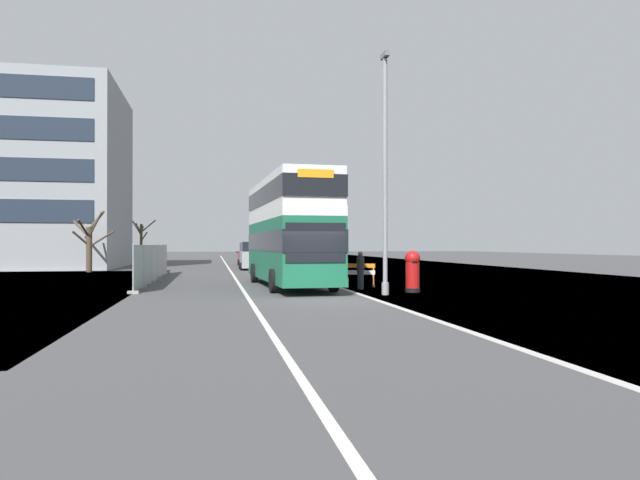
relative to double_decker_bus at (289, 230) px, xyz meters
name	(u,v)px	position (x,y,z in m)	size (l,w,h in m)	color
ground	(335,301)	(0.81, -6.88, -2.74)	(140.00, 280.00, 0.10)	#424244
double_decker_bus	(289,230)	(0.00, 0.00, 0.00)	(3.22, 11.70, 5.06)	#196042
lamppost_foreground	(385,180)	(3.17, -5.29, 1.88)	(0.29, 0.70, 9.64)	gray
red_pillar_postbox	(413,269)	(4.66, -4.30, -1.74)	(0.64, 0.64, 1.74)	black
roadworks_barrier	(359,273)	(3.21, -0.87, -2.02)	(1.59, 0.85, 1.10)	orange
construction_site_fence	(154,263)	(-6.75, 5.55, -1.72)	(0.44, 17.20, 2.03)	#A8AAAD
car_oncoming_near	(253,257)	(-0.47, 18.63, -1.66)	(2.08, 3.83, 2.20)	gray
car_receding_mid	(249,255)	(-0.29, 26.97, -1.69)	(1.94, 4.39, 2.15)	maroon
bare_tree_far_verge_near	(89,242)	(-12.38, 16.89, -0.52)	(3.17, 2.62, 4.51)	#4C3D2D
bare_tree_far_verge_mid	(84,242)	(-15.44, 29.62, -0.44)	(2.82, 2.11, 4.38)	#4C3D2D
bare_tree_far_verge_far	(141,239)	(-11.62, 41.42, -0.06)	(2.60, 2.44, 4.84)	#4C3D2D
pedestrian_at_kerb	(360,270)	(2.92, -2.31, -1.84)	(0.34, 0.34, 1.69)	#2D3342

